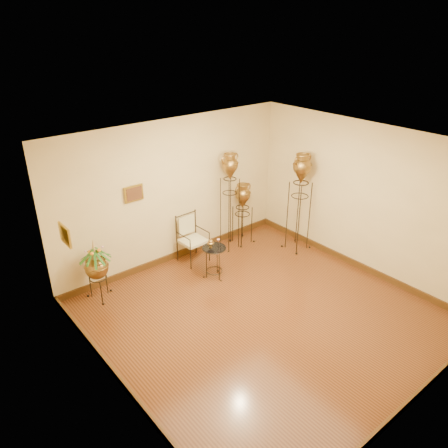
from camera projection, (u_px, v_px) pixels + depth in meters
ground at (263, 315)px, 7.13m from camera, size 5.00×5.00×0.00m
room_shell at (266, 219)px, 6.38m from camera, size 5.02×5.02×2.81m
amphora_tall at (230, 201)px, 8.80m from camera, size 0.49×0.49×2.05m
amphora_mid at (299, 202)px, 8.76m from camera, size 0.55×0.55×2.06m
amphora_short at (242, 213)px, 9.16m from camera, size 0.42×0.42×1.35m
planter_urn at (96, 265)px, 7.30m from camera, size 0.66×0.66×1.16m
armchair at (193, 239)px, 8.51m from camera, size 0.56×0.52×0.96m
side_table at (214, 262)px, 8.04m from camera, size 0.47×0.47×0.79m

